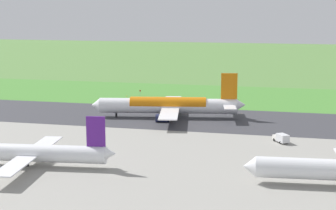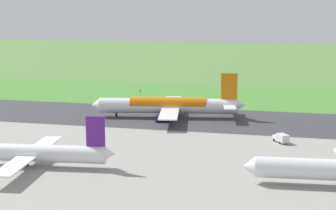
{
  "view_description": "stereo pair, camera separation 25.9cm",
  "coord_description": "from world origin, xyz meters",
  "px_view_note": "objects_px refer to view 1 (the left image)",
  "views": [
    {
      "loc": [
        -44.19,
        180.33,
        38.36
      ],
      "look_at": [
        -1.85,
        0.0,
        4.5
      ],
      "focal_mm": 57.79,
      "sensor_mm": 36.0,
      "label": 1
    },
    {
      "loc": [
        -44.44,
        180.27,
        38.36
      ],
      "look_at": [
        -1.85,
        0.0,
        4.5
      ],
      "focal_mm": 57.79,
      "sensor_mm": 36.0,
      "label": 2
    }
  ],
  "objects_px": {
    "airliner_main": "(169,105)",
    "airliner_parked_mid": "(28,152)",
    "no_stopping_sign": "(140,92)",
    "service_truck_baggage": "(281,138)",
    "traffic_cone_orange": "(127,96)"
  },
  "relations": [
    {
      "from": "airliner_main",
      "to": "airliner_parked_mid",
      "type": "xyz_separation_m",
      "value": [
        20.0,
        64.89,
        -0.84
      ]
    },
    {
      "from": "airliner_main",
      "to": "no_stopping_sign",
      "type": "height_order",
      "value": "airliner_main"
    },
    {
      "from": "airliner_parked_mid",
      "to": "service_truck_baggage",
      "type": "height_order",
      "value": "airliner_parked_mid"
    },
    {
      "from": "airliner_main",
      "to": "service_truck_baggage",
      "type": "distance_m",
      "value": 47.79
    },
    {
      "from": "service_truck_baggage",
      "to": "airliner_main",
      "type": "bearing_deg",
      "value": -34.69
    },
    {
      "from": "airliner_main",
      "to": "service_truck_baggage",
      "type": "relative_size",
      "value": 8.84
    },
    {
      "from": "traffic_cone_orange",
      "to": "airliner_parked_mid",
      "type": "bearing_deg",
      "value": 94.39
    },
    {
      "from": "no_stopping_sign",
      "to": "traffic_cone_orange",
      "type": "xyz_separation_m",
      "value": [
        5.15,
        3.2,
        -1.25
      ]
    },
    {
      "from": "service_truck_baggage",
      "to": "traffic_cone_orange",
      "type": "bearing_deg",
      "value": -44.7
    },
    {
      "from": "service_truck_baggage",
      "to": "no_stopping_sign",
      "type": "xyz_separation_m",
      "value": [
        62.08,
        -69.72,
        0.12
      ]
    },
    {
      "from": "no_stopping_sign",
      "to": "traffic_cone_orange",
      "type": "bearing_deg",
      "value": 31.86
    },
    {
      "from": "airliner_parked_mid",
      "to": "no_stopping_sign",
      "type": "height_order",
      "value": "airliner_parked_mid"
    },
    {
      "from": "airliner_main",
      "to": "airliner_parked_mid",
      "type": "height_order",
      "value": "airliner_main"
    },
    {
      "from": "service_truck_baggage",
      "to": "no_stopping_sign",
      "type": "distance_m",
      "value": 93.35
    },
    {
      "from": "service_truck_baggage",
      "to": "airliner_parked_mid",
      "type": "bearing_deg",
      "value": 32.51
    }
  ]
}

